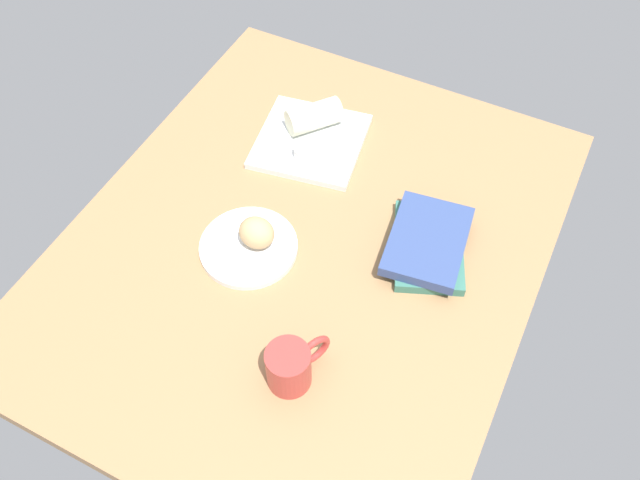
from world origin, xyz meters
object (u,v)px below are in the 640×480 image
at_px(sauce_cup, 305,151).
at_px(book_stack, 428,243).
at_px(round_plate, 249,247).
at_px(scone_pastry, 257,233).
at_px(coffee_mug, 291,366).
at_px(square_plate, 310,141).
at_px(breakfast_wrap, 314,116).

height_order(sauce_cup, book_stack, book_stack).
xyz_separation_m(round_plate, scone_pastry, (0.01, -0.01, 0.04)).
bearing_deg(coffee_mug, book_stack, -17.29).
bearing_deg(square_plate, breakfast_wrap, 15.17).
relative_size(sauce_cup, book_stack, 0.21).
bearing_deg(sauce_cup, breakfast_wrap, 15.17).
height_order(scone_pastry, sauce_cup, scone_pastry).
bearing_deg(book_stack, coffee_mug, 162.71).
height_order(round_plate, scone_pastry, scone_pastry).
bearing_deg(scone_pastry, coffee_mug, -138.89).
bearing_deg(square_plate, round_plate, -175.86).
bearing_deg(book_stack, square_plate, 64.94).
distance_m(square_plate, book_stack, 0.37).
xyz_separation_m(round_plate, coffee_mug, (-0.20, -0.20, 0.04)).
distance_m(round_plate, scone_pastry, 0.04).
bearing_deg(breakfast_wrap, coffee_mug, 152.35).
relative_size(round_plate, sauce_cup, 3.82).
bearing_deg(round_plate, square_plate, 4.14).
xyz_separation_m(breakfast_wrap, coffee_mug, (-0.56, -0.24, 0.00)).
bearing_deg(breakfast_wrap, square_plate, 144.40).
height_order(square_plate, breakfast_wrap, breakfast_wrap).
relative_size(scone_pastry, square_plate, 0.32).
distance_m(square_plate, coffee_mug, 0.57).
height_order(round_plate, breakfast_wrap, breakfast_wrap).
relative_size(round_plate, coffee_mug, 1.63).
bearing_deg(coffee_mug, round_plate, 44.96).
height_order(round_plate, book_stack, book_stack).
bearing_deg(coffee_mug, square_plate, 23.70).
relative_size(scone_pastry, sauce_cup, 1.42).
xyz_separation_m(square_plate, coffee_mug, (-0.52, -0.23, 0.04)).
distance_m(square_plate, breakfast_wrap, 0.06).
distance_m(round_plate, square_plate, 0.31).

